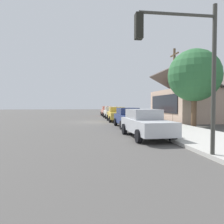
# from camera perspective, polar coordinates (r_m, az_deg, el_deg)

# --- Properties ---
(ground_plane) EXTENTS (120.00, 120.00, 0.00)m
(ground_plane) POSITION_cam_1_polar(r_m,az_deg,el_deg) (21.77, -5.45, -2.83)
(ground_plane) COLOR #4C4947
(sidewalk_curb) EXTENTS (60.00, 4.20, 0.16)m
(sidewalk_curb) POSITION_cam_1_polar(r_m,az_deg,el_deg) (22.64, 8.88, -2.46)
(sidewalk_curb) COLOR #B2AFA8
(sidewalk_curb) RESTS_ON ground
(car_coral) EXTENTS (4.36, 2.07, 1.59)m
(car_coral) POSITION_cam_1_polar(r_m,az_deg,el_deg) (33.80, -1.28, 0.31)
(car_coral) COLOR #EA8C75
(car_coral) RESTS_ON ground
(car_ivory) EXTENTS (4.37, 1.94, 1.59)m
(car_ivory) POSITION_cam_1_polar(r_m,az_deg,el_deg) (28.31, -0.31, -0.04)
(car_ivory) COLOR silver
(car_ivory) RESTS_ON ground
(car_mustard) EXTENTS (4.51, 2.05, 1.59)m
(car_mustard) POSITION_cam_1_polar(r_m,az_deg,el_deg) (22.70, 1.30, -0.56)
(car_mustard) COLOR gold
(car_mustard) RESTS_ON ground
(car_navy) EXTENTS (4.42, 2.04, 1.59)m
(car_navy) POSITION_cam_1_polar(r_m,az_deg,el_deg) (17.02, 4.58, -1.45)
(car_navy) COLOR navy
(car_navy) RESTS_ON ground
(car_silver) EXTENTS (4.81, 2.17, 1.59)m
(car_silver) POSITION_cam_1_polar(r_m,az_deg,el_deg) (11.79, 9.18, -3.03)
(car_silver) COLOR silver
(car_silver) RESTS_ON ground
(storefront_building) EXTENTS (9.84, 8.12, 5.74)m
(storefront_building) POSITION_cam_1_polar(r_m,az_deg,el_deg) (25.76, 22.21, 2.05)
(storefront_building) COLOR tan
(storefront_building) RESTS_ON ground
(shade_tree) EXTENTS (4.34, 4.34, 6.46)m
(shade_tree) POSITION_cam_1_polar(r_m,az_deg,el_deg) (18.65, 21.89, 9.36)
(shade_tree) COLOR brown
(shade_tree) RESTS_ON ground
(traffic_light_main) EXTENTS (0.37, 2.79, 5.20)m
(traffic_light_main) POSITION_cam_1_polar(r_m,az_deg,el_deg) (7.41, 19.40, 14.68)
(traffic_light_main) COLOR #383833
(traffic_light_main) RESTS_ON ground
(utility_pole_wooden) EXTENTS (1.80, 0.24, 7.50)m
(utility_pole_wooden) POSITION_cam_1_polar(r_m,az_deg,el_deg) (21.90, 16.84, 7.41)
(utility_pole_wooden) COLOR brown
(utility_pole_wooden) RESTS_ON ground
(fire_hydrant_red) EXTENTS (0.22, 0.22, 0.71)m
(fire_hydrant_red) POSITION_cam_1_polar(r_m,az_deg,el_deg) (26.86, 3.22, -0.83)
(fire_hydrant_red) COLOR red
(fire_hydrant_red) RESTS_ON sidewalk_curb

